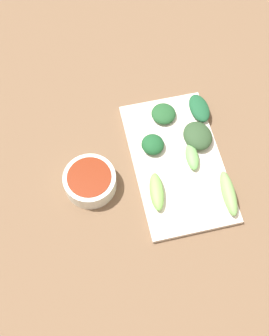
% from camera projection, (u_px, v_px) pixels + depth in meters
% --- Properties ---
extents(tabletop, '(2.10, 2.10, 0.02)m').
position_uv_depth(tabletop, '(148.00, 183.00, 0.90)').
color(tabletop, brown).
rests_on(tabletop, ground).
extents(sauce_bowl, '(0.11, 0.11, 0.04)m').
position_uv_depth(sauce_bowl, '(90.00, 181.00, 0.87)').
color(sauce_bowl, silver).
rests_on(sauce_bowl, tabletop).
extents(serving_plate, '(0.19, 0.32, 0.01)m').
position_uv_depth(serving_plate, '(177.00, 162.00, 0.91)').
color(serving_plate, silver).
rests_on(serving_plate, tabletop).
extents(broccoli_stalk_0, '(0.03, 0.10, 0.03)m').
position_uv_depth(broccoli_stalk_0, '(229.00, 193.00, 0.85)').
color(broccoli_stalk_0, '#76AA5A').
rests_on(broccoli_stalk_0, serving_plate).
extents(broccoli_leafy_1, '(0.05, 0.06, 0.03)m').
position_uv_depth(broccoli_leafy_1, '(153.00, 144.00, 0.90)').
color(broccoli_leafy_1, '#194F27').
rests_on(broccoli_leafy_1, serving_plate).
extents(broccoli_stalk_2, '(0.03, 0.06, 0.02)m').
position_uv_depth(broccoli_stalk_2, '(192.00, 157.00, 0.89)').
color(broccoli_stalk_2, '#6AAE58').
rests_on(broccoli_stalk_2, serving_plate).
extents(broccoli_stalk_3, '(0.04, 0.09, 0.02)m').
position_uv_depth(broccoli_stalk_3, '(157.00, 192.00, 0.86)').
color(broccoli_stalk_3, '#77B853').
rests_on(broccoli_stalk_3, serving_plate).
extents(broccoli_leafy_4, '(0.07, 0.08, 0.03)m').
position_uv_depth(broccoli_leafy_4, '(198.00, 136.00, 0.91)').
color(broccoli_leafy_4, '#2C4829').
rests_on(broccoli_leafy_4, serving_plate).
extents(broccoli_leafy_5, '(0.06, 0.06, 0.02)m').
position_uv_depth(broccoli_leafy_5, '(164.00, 114.00, 0.94)').
color(broccoli_leafy_5, '#205027').
rests_on(broccoli_leafy_5, serving_plate).
extents(broccoli_leafy_6, '(0.04, 0.08, 0.02)m').
position_uv_depth(broccoli_leafy_6, '(199.00, 108.00, 0.95)').
color(broccoli_leafy_6, '#1A502E').
rests_on(broccoli_leafy_6, serving_plate).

